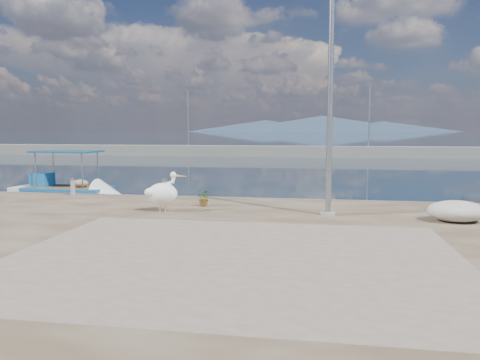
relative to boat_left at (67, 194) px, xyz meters
name	(u,v)px	position (x,y,z in m)	size (l,w,h in m)	color
ground	(217,244)	(8.31, -7.06, -0.19)	(1400.00, 1400.00, 0.00)	#162635
quay	(125,329)	(8.31, -13.06, 0.06)	(44.00, 22.00, 0.50)	#44311D
quay_patch	(234,257)	(9.31, -10.06, 0.31)	(9.00, 7.00, 0.01)	gray
breakwater	(293,151)	(8.31, 32.94, 0.41)	(120.00, 2.20, 7.50)	gray
mountains	(319,125)	(12.70, 642.94, 9.32)	(370.00, 280.00, 22.00)	#28384C
boat_left	(67,194)	(0.00, 0.00, 0.00)	(5.18, 1.97, 2.45)	white
pelican	(163,193)	(6.25, -5.30, 0.89)	(1.29, 0.86, 1.23)	tan
lamp_post	(330,103)	(11.25, -5.09, 3.61)	(0.44, 0.96, 7.00)	gray
bollard_near	(165,188)	(5.49, -2.83, 0.72)	(0.25, 0.25, 0.76)	gray
bollard_far	(73,186)	(1.67, -2.46, 0.68)	(0.22, 0.22, 0.68)	gray
potted_plant	(204,198)	(7.25, -4.11, 0.58)	(0.48, 0.42, 0.54)	#33722D
net_pile_d	(457,211)	(14.72, -5.51, 0.60)	(1.56, 1.17, 0.59)	beige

